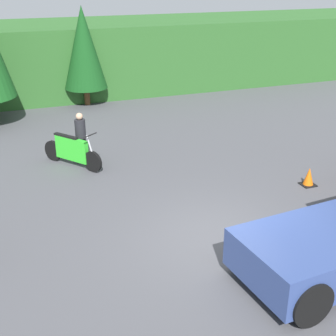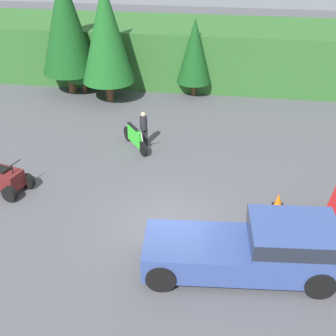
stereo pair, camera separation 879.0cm
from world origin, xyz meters
name	(u,v)px [view 2 (the right image)]	position (x,y,z in m)	size (l,w,h in m)	color
ground_plane	(171,226)	(0.00, 0.00, 0.00)	(80.00, 80.00, 0.00)	#4C4C51
hillside_backdrop	(209,52)	(0.00, 16.00, 1.70)	(44.00, 6.00, 3.39)	#2D6028
tree_left	(65,21)	(-7.72, 12.21, 4.12)	(3.08, 3.08, 7.01)	brown
tree_mid_left	(82,50)	(-7.02, 12.42, 2.49)	(1.86, 1.86, 4.23)	brown
tree_mid_right	(106,33)	(-5.15, 11.22, 3.84)	(2.87, 2.87, 6.53)	brown
tree_right	(195,51)	(-0.57, 12.85, 2.61)	(1.95, 1.95, 4.44)	brown
pickup_truck_second	(258,247)	(2.91, -1.90, 0.95)	(5.81, 2.64, 1.77)	#334784
dirt_bike	(135,138)	(-2.50, 5.69, 0.51)	(1.52, 2.01, 1.22)	black
quad_atv	(4,179)	(-6.72, 1.30, 0.50)	(2.26, 1.75, 1.27)	black
rider_person	(144,128)	(-2.14, 5.96, 0.90)	(0.47, 0.47, 1.66)	black
traffic_cone	(278,200)	(3.75, 1.80, 0.25)	(0.42, 0.42, 0.55)	black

